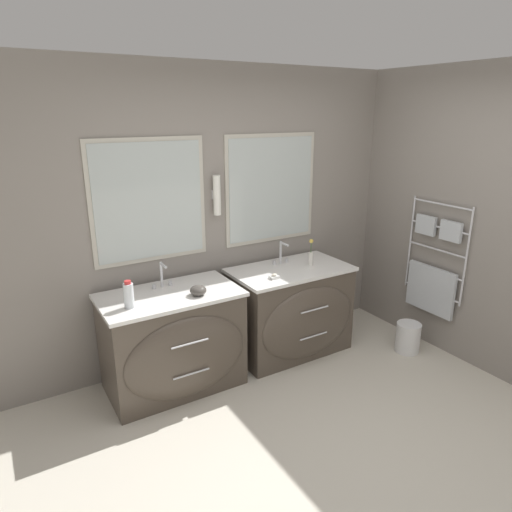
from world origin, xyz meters
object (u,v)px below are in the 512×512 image
flower_vase (311,255)px  amenity_bowl (198,290)px  vanity_right (292,310)px  toiletry_bottle (129,295)px  waste_bin (408,337)px  vanity_left (174,342)px

flower_vase → amenity_bowl: bearing=-174.1°
vanity_right → toiletry_bottle: 1.60m
vanity_right → flower_vase: (0.21, 0.02, 0.51)m
vanity_right → amenity_bowl: 1.09m
flower_vase → waste_bin: flower_vase is taller
flower_vase → waste_bin: size_ratio=0.88×
toiletry_bottle → waste_bin: bearing=-11.9°
vanity_right → waste_bin: size_ratio=3.83×
amenity_bowl → waste_bin: bearing=-13.8°
amenity_bowl → waste_bin: 2.12m
amenity_bowl → toiletry_bottle: bearing=175.3°
vanity_right → toiletry_bottle: bearing=-177.6°
vanity_left → flower_vase: (1.38, 0.02, 0.51)m
vanity_left → waste_bin: bearing=-15.3°
toiletry_bottle → waste_bin: size_ratio=0.73×
vanity_left → flower_vase: bearing=0.7°
amenity_bowl → flower_vase: size_ratio=0.51×
vanity_left → flower_vase: size_ratio=4.36×
toiletry_bottle → amenity_bowl: toiletry_bottle is taller
vanity_left → vanity_right: bearing=0.0°
amenity_bowl → waste_bin: (1.94, -0.48, -0.72)m
vanity_right → flower_vase: flower_vase is taller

